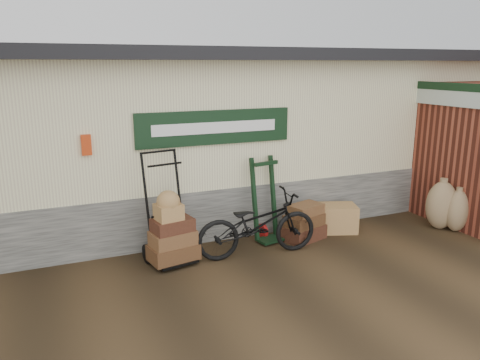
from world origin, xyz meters
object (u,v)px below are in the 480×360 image
object	(u,v)px
bicycle	(257,221)
wicker_hamper	(335,218)
porter_trolley	(166,207)
suitcase_stack	(304,222)
green_barrow	(266,200)

from	to	relation	value
bicycle	wicker_hamper	bearing A→B (deg)	-71.41
porter_trolley	wicker_hamper	xyz separation A→B (m)	(3.10, 0.08, -0.62)
porter_trolley	suitcase_stack	world-z (taller)	porter_trolley
porter_trolley	wicker_hamper	size ratio (longest dim) A/B	2.31
green_barrow	suitcase_stack	size ratio (longest dim) A/B	2.01
green_barrow	wicker_hamper	size ratio (longest dim) A/B	1.92
suitcase_stack	bicycle	distance (m)	1.10
porter_trolley	green_barrow	bearing A→B (deg)	-4.36
suitcase_stack	bicycle	size ratio (longest dim) A/B	0.37
porter_trolley	bicycle	size ratio (longest dim) A/B	0.88
bicycle	green_barrow	bearing A→B (deg)	-32.45
wicker_hamper	bicycle	distance (m)	1.84
porter_trolley	bicycle	world-z (taller)	porter_trolley
green_barrow	wicker_hamper	xyz separation A→B (m)	(1.34, -0.10, -0.47)
porter_trolley	wicker_hamper	bearing A→B (deg)	-8.88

